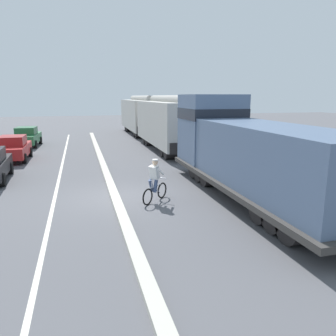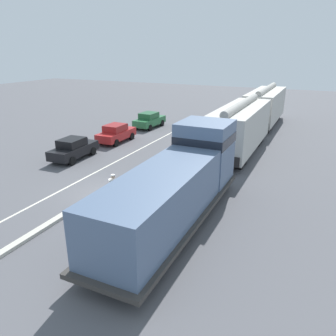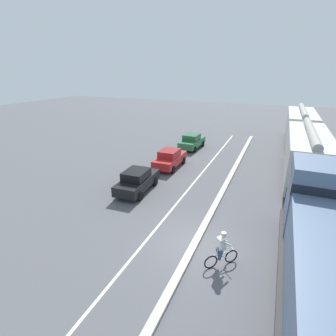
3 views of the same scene
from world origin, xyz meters
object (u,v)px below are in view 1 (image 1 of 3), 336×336
object	(u,v)px
cyclist	(155,182)
hopper_car_middle	(140,115)
parked_car_green	(27,137)
hopper_car_lead	(168,123)
locomotive	(244,153)
parked_car_red	(13,148)

from	to	relation	value
cyclist	hopper_car_middle	bearing A→B (deg)	80.82
parked_car_green	cyclist	distance (m)	18.54
hopper_car_lead	hopper_car_middle	size ratio (longest dim) A/B	1.00
cyclist	locomotive	bearing A→B (deg)	1.02
parked_car_red	locomotive	bearing A→B (deg)	-44.68
locomotive	hopper_car_lead	size ratio (longest dim) A/B	1.10
hopper_car_lead	parked_car_green	distance (m)	11.99
hopper_car_middle	cyclist	distance (m)	24.17
locomotive	hopper_car_middle	size ratio (longest dim) A/B	1.10
cyclist	parked_car_green	bearing A→B (deg)	112.18
hopper_car_lead	cyclist	xyz separation A→B (m)	(-3.85, -12.23, -1.26)
hopper_car_middle	locomotive	bearing A→B (deg)	-90.00
hopper_car_lead	parked_car_green	xyz separation A→B (m)	(-10.85, 4.95, -1.26)
locomotive	parked_car_green	world-z (taller)	locomotive
hopper_car_middle	parked_car_red	xyz separation A→B (m)	(-10.81, -13.06, -1.26)
hopper_car_lead	cyclist	distance (m)	12.88
hopper_car_lead	parked_car_red	distance (m)	10.98
parked_car_green	cyclist	world-z (taller)	cyclist
locomotive	hopper_car_middle	distance (m)	23.76
parked_car_red	parked_car_green	bearing A→B (deg)	90.34
parked_car_red	cyclist	bearing A→B (deg)	-57.10
parked_car_red	cyclist	size ratio (longest dim) A/B	2.45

